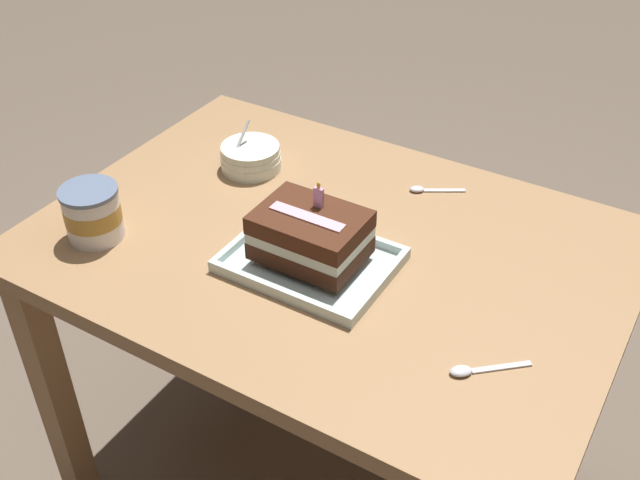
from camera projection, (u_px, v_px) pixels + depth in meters
name	position (u px, v px, depth m)	size (l,w,h in m)	color
ground_plane	(327.00, 480.00, 1.90)	(8.00, 8.00, 0.00)	#6B5B4C
dining_table	(329.00, 285.00, 1.52)	(1.11, 0.79, 0.75)	#9E754C
foil_tray	(311.00, 262.00, 1.39)	(0.30, 0.23, 0.02)	silver
birthday_cake	(310.00, 235.00, 1.35)	(0.19, 0.14, 0.14)	#472415
bowl_stack	(251.00, 157.00, 1.65)	(0.13, 0.13, 0.10)	silver
ice_cream_tub	(93.00, 213.00, 1.43)	(0.11, 0.11, 0.11)	white
serving_spoon_near_tray	(470.00, 370.00, 1.18)	(0.11, 0.10, 0.01)	silver
serving_spoon_by_bowls	(425.00, 189.00, 1.59)	(0.11, 0.07, 0.01)	silver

